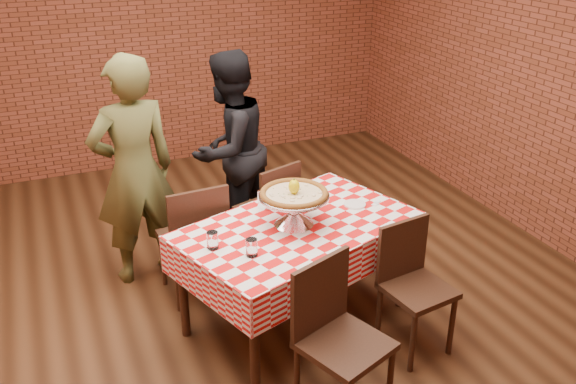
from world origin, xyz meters
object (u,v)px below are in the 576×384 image
(table, at_px, (297,274))
(chair_far_right, at_px, (266,211))
(chair_near_right, at_px, (418,292))
(pizza, at_px, (294,194))
(diner_olive, at_px, (134,172))
(diner_black, at_px, (229,149))
(chair_near_left, at_px, (345,344))
(pizza_stand, at_px, (294,210))
(chair_far_left, at_px, (192,237))
(water_glass_right, at_px, (213,240))
(water_glass_left, at_px, (252,248))
(condiment_caddy, at_px, (266,198))

(table, xyz_separation_m, chair_far_right, (0.10, 0.85, 0.06))
(table, bearing_deg, chair_far_right, 83.16)
(chair_near_right, bearing_deg, pizza, 127.00)
(diner_olive, xyz_separation_m, diner_black, (0.83, 0.32, -0.06))
(pizza, bearing_deg, chair_near_right, -44.50)
(chair_near_left, bearing_deg, diner_olive, 91.41)
(pizza_stand, bearing_deg, diner_black, 90.74)
(chair_far_right, bearing_deg, chair_far_left, 0.00)
(water_glass_right, distance_m, diner_black, 1.53)
(chair_far_right, xyz_separation_m, diner_olive, (-0.97, 0.16, 0.44))
(table, height_order, diner_black, diner_black)
(water_glass_right, xyz_separation_m, chair_near_left, (0.51, -0.79, -0.36))
(pizza, bearing_deg, chair_near_left, -94.73)
(water_glass_left, relative_size, chair_far_left, 0.12)
(water_glass_left, relative_size, chair_near_right, 0.13)
(chair_near_right, bearing_deg, chair_far_right, 100.01)
(pizza_stand, bearing_deg, pizza, 0.00)
(chair_near_right, bearing_deg, water_glass_right, 148.91)
(chair_far_left, bearing_deg, water_glass_right, 83.21)
(water_glass_left, distance_m, chair_far_right, 1.28)
(chair_near_left, distance_m, chair_far_left, 1.57)
(table, height_order, pizza_stand, pizza_stand)
(diner_olive, bearing_deg, chair_far_right, 160.92)
(chair_far_left, bearing_deg, pizza, 127.94)
(pizza_stand, xyz_separation_m, chair_far_right, (0.12, 0.84, -0.43))
(water_glass_left, distance_m, diner_black, 1.63)
(water_glass_right, height_order, chair_far_left, chair_far_left)
(water_glass_right, height_order, chair_far_right, chair_far_right)
(pizza, bearing_deg, table, -30.87)
(diner_olive, bearing_deg, water_glass_right, 94.02)
(water_glass_left, bearing_deg, table, 32.29)
(pizza_stand, height_order, diner_olive, diner_olive)
(water_glass_left, bearing_deg, diner_black, 76.81)
(pizza, distance_m, diner_olive, 1.31)
(condiment_caddy, bearing_deg, pizza, -107.54)
(water_glass_left, bearing_deg, pizza, 34.86)
(pizza, bearing_deg, chair_far_left, 131.54)
(diner_black, bearing_deg, chair_near_right, 74.59)
(pizza, bearing_deg, diner_black, 90.74)
(pizza_stand, bearing_deg, water_glass_left, -145.14)
(table, relative_size, pizza_stand, 3.23)
(table, distance_m, pizza, 0.60)
(table, xyz_separation_m, condiment_caddy, (-0.10, 0.31, 0.45))
(condiment_caddy, distance_m, chair_far_right, 0.69)
(pizza, height_order, diner_black, diner_black)
(pizza_stand, relative_size, chair_far_left, 0.51)
(chair_far_right, relative_size, diner_olive, 0.50)
(water_glass_left, height_order, diner_black, diner_black)
(water_glass_right, bearing_deg, condiment_caddy, 38.51)
(condiment_caddy, distance_m, chair_far_left, 0.67)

